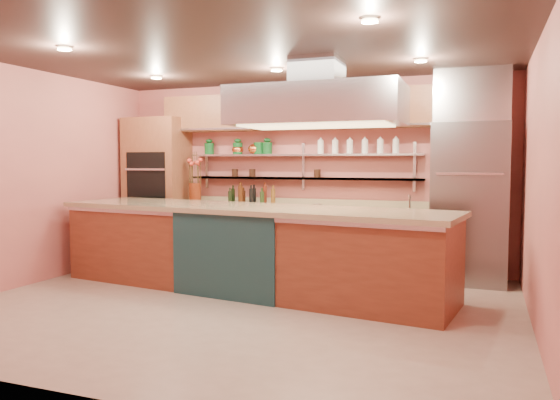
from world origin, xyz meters
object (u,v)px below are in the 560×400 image
at_px(kitchen_scale, 318,205).
at_px(copper_kettle, 254,149).
at_px(refrigerator, 469,204).
at_px(green_canister, 259,148).
at_px(flower_vase, 195,194).
at_px(island, 247,248).

relative_size(kitchen_scale, copper_kettle, 0.73).
relative_size(refrigerator, green_canister, 11.61).
distance_m(refrigerator, kitchen_scale, 2.08).
bearing_deg(copper_kettle, refrigerator, -4.15).
height_order(flower_vase, kitchen_scale, flower_vase).
relative_size(refrigerator, flower_vase, 6.30).
xyz_separation_m(refrigerator, flower_vase, (-4.09, 0.01, 0.05)).
bearing_deg(island, green_canister, 115.51).
xyz_separation_m(refrigerator, kitchen_scale, (-2.08, 0.01, -0.08)).
bearing_deg(green_canister, copper_kettle, 180.00).
distance_m(copper_kettle, green_canister, 0.07).
relative_size(refrigerator, copper_kettle, 10.58).
height_order(kitchen_scale, copper_kettle, copper_kettle).
bearing_deg(green_canister, refrigerator, -4.25).
bearing_deg(island, flower_vase, 144.75).
bearing_deg(refrigerator, copper_kettle, 175.85).
xyz_separation_m(flower_vase, kitchen_scale, (2.01, 0.00, -0.13)).
bearing_deg(island, copper_kettle, 117.78).
relative_size(island, green_canister, 27.85).
bearing_deg(kitchen_scale, flower_vase, 175.50).
bearing_deg(green_canister, flower_vase, -167.53).
height_order(refrigerator, green_canister, refrigerator).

